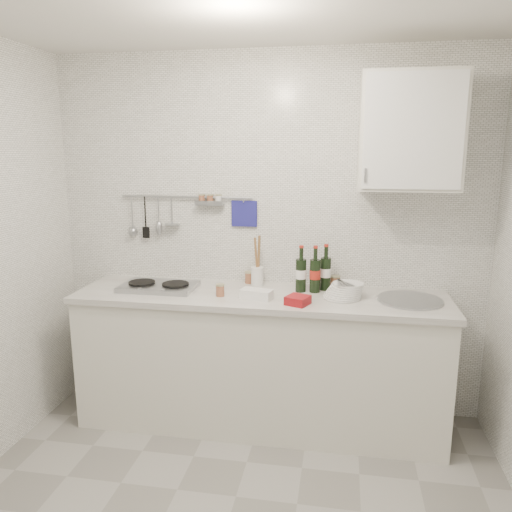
{
  "coord_description": "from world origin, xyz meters",
  "views": [
    {
      "loc": [
        0.52,
        -2.01,
        1.85
      ],
      "look_at": [
        0.01,
        0.9,
        1.22
      ],
      "focal_mm": 35.0,
      "sensor_mm": 36.0,
      "label": 1
    }
  ],
  "objects_px": {
    "plate_stack_sink": "(345,291)",
    "utensil_crock": "(257,274)",
    "wine_bottles": "(314,269)",
    "wall_cabinet": "(410,132)",
    "plate_stack_hob": "(147,287)"
  },
  "relations": [
    {
      "from": "plate_stack_hob",
      "to": "wine_bottles",
      "type": "relative_size",
      "value": 0.88
    },
    {
      "from": "plate_stack_sink",
      "to": "plate_stack_hob",
      "type": "bearing_deg",
      "value": -178.99
    },
    {
      "from": "wall_cabinet",
      "to": "utensil_crock",
      "type": "xyz_separation_m",
      "value": [
        -0.95,
        0.08,
        -0.95
      ]
    },
    {
      "from": "wine_bottles",
      "to": "utensil_crock",
      "type": "relative_size",
      "value": 0.87
    },
    {
      "from": "wall_cabinet",
      "to": "wine_bottles",
      "type": "bearing_deg",
      "value": 179.66
    },
    {
      "from": "utensil_crock",
      "to": "plate_stack_hob",
      "type": "bearing_deg",
      "value": -162.79
    },
    {
      "from": "plate_stack_hob",
      "to": "utensil_crock",
      "type": "bearing_deg",
      "value": 17.21
    },
    {
      "from": "plate_stack_sink",
      "to": "utensil_crock",
      "type": "height_order",
      "value": "utensil_crock"
    },
    {
      "from": "plate_stack_hob",
      "to": "plate_stack_sink",
      "type": "distance_m",
      "value": 1.32
    },
    {
      "from": "plate_stack_sink",
      "to": "utensil_crock",
      "type": "xyz_separation_m",
      "value": [
        -0.6,
        0.2,
        0.04
      ]
    },
    {
      "from": "wall_cabinet",
      "to": "utensil_crock",
      "type": "distance_m",
      "value": 1.35
    },
    {
      "from": "wine_bottles",
      "to": "utensil_crock",
      "type": "xyz_separation_m",
      "value": [
        -0.4,
        0.08,
        -0.07
      ]
    },
    {
      "from": "wine_bottles",
      "to": "plate_stack_sink",
      "type": "bearing_deg",
      "value": -30.37
    },
    {
      "from": "plate_stack_hob",
      "to": "wine_bottles",
      "type": "xyz_separation_m",
      "value": [
        1.12,
        0.14,
        0.14
      ]
    },
    {
      "from": "plate_stack_sink",
      "to": "wine_bottles",
      "type": "bearing_deg",
      "value": 149.63
    }
  ]
}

